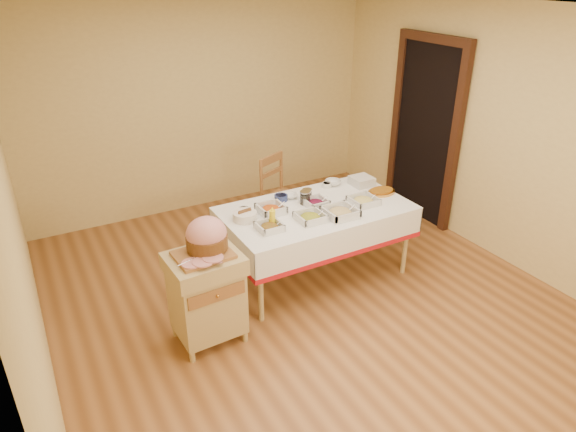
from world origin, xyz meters
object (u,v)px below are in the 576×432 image
object	(u,v)px
preserve_jar_right	(307,195)
mustard_bottle	(272,217)
plate_stack	(362,181)
brass_platter	(381,192)
dining_chair	(281,196)
preserve_jar_left	(305,198)
dining_table	(316,222)
ham_on_board	(206,238)
bread_basket	(245,216)
butcher_cart	(207,293)

from	to	relation	value
preserve_jar_right	mustard_bottle	distance (m)	0.62
plate_stack	brass_platter	distance (m)	0.28
dining_chair	mustard_bottle	bearing A→B (deg)	-122.07
preserve_jar_left	plate_stack	bearing A→B (deg)	8.55
dining_table	ham_on_board	size ratio (longest dim) A/B	3.90
dining_chair	plate_stack	size ratio (longest dim) A/B	4.41
dining_table	bread_basket	world-z (taller)	bread_basket
dining_chair	mustard_bottle	distance (m)	1.29
dining_chair	preserve_jar_right	bearing A→B (deg)	-98.58
mustard_bottle	plate_stack	bearing A→B (deg)	15.83
butcher_cart	preserve_jar_left	bearing A→B (deg)	23.65
preserve_jar_right	bread_basket	size ratio (longest dim) A/B	0.55
butcher_cart	preserve_jar_left	xyz separation A→B (m)	(1.27, 0.56, 0.36)
dining_table	preserve_jar_left	distance (m)	0.26
mustard_bottle	dining_chair	bearing A→B (deg)	57.93
dining_chair	bread_basket	distance (m)	1.23
dining_table	ham_on_board	bearing A→B (deg)	-162.91
dining_chair	brass_platter	size ratio (longest dim) A/B	3.12
preserve_jar_left	dining_chair	bearing A→B (deg)	78.11
ham_on_board	dining_chair	bearing A→B (deg)	43.68
ham_on_board	preserve_jar_left	size ratio (longest dim) A/B	3.46
mustard_bottle	preserve_jar_left	bearing A→B (deg)	26.31
dining_table	preserve_jar_right	world-z (taller)	preserve_jar_right
dining_table	dining_chair	bearing A→B (deg)	82.58
dining_chair	ham_on_board	distance (m)	1.98
brass_platter	preserve_jar_left	bearing A→B (deg)	168.88
dining_chair	ham_on_board	size ratio (longest dim) A/B	2.05
brass_platter	ham_on_board	bearing A→B (deg)	-170.08
dining_chair	plate_stack	bearing A→B (deg)	-49.04
butcher_cart	dining_chair	bearing A→B (deg)	43.51
ham_on_board	bread_basket	world-z (taller)	ham_on_board
mustard_bottle	brass_platter	xyz separation A→B (m)	(1.31, 0.08, -0.06)
ham_on_board	bread_basket	bearing A→B (deg)	41.05
butcher_cart	brass_platter	size ratio (longest dim) A/B	2.66
ham_on_board	preserve_jar_left	bearing A→B (deg)	23.01
dining_table	bread_basket	distance (m)	0.75
preserve_jar_right	plate_stack	xyz separation A→B (m)	(0.72, 0.06, -0.01)
brass_platter	preserve_jar_right	bearing A→B (deg)	164.13
preserve_jar_left	brass_platter	size ratio (longest dim) A/B	0.44
preserve_jar_right	dining_chair	bearing A→B (deg)	81.42
butcher_cart	ham_on_board	size ratio (longest dim) A/B	1.75
dining_table	brass_platter	distance (m)	0.79
mustard_bottle	brass_platter	world-z (taller)	mustard_bottle
preserve_jar_left	plate_stack	distance (m)	0.78
butcher_cart	mustard_bottle	world-z (taller)	mustard_bottle
ham_on_board	plate_stack	bearing A→B (deg)	17.66
plate_stack	brass_platter	xyz separation A→B (m)	(0.05, -0.28, -0.03)
butcher_cart	plate_stack	world-z (taller)	plate_stack
ham_on_board	bread_basket	distance (m)	0.75
dining_chair	ham_on_board	world-z (taller)	ham_on_board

